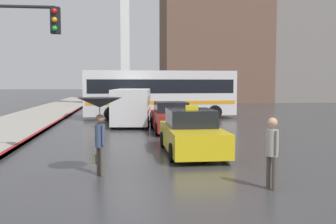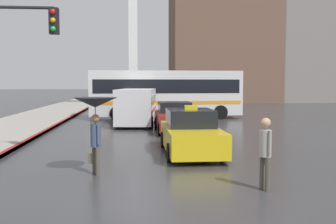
# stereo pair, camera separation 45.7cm
# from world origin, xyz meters

# --- Properties ---
(ground_plane) EXTENTS (300.00, 300.00, 0.00)m
(ground_plane) POSITION_xyz_m (0.00, 0.00, 0.00)
(ground_plane) COLOR #38383A
(taxi) EXTENTS (1.91, 4.58, 1.71)m
(taxi) POSITION_xyz_m (1.03, 5.79, 0.70)
(taxi) COLOR gold
(taxi) RESTS_ON ground_plane
(sedan_red) EXTENTS (1.91, 4.57, 1.51)m
(sedan_red) POSITION_xyz_m (1.11, 12.17, 0.70)
(sedan_red) COLOR maroon
(sedan_red) RESTS_ON ground_plane
(ambulance_van) EXTENTS (2.53, 5.59, 2.12)m
(ambulance_van) POSITION_xyz_m (-0.81, 15.44, 1.18)
(ambulance_van) COLOR silver
(ambulance_van) RESTS_ON ground_plane
(city_bus) EXTENTS (10.54, 3.09, 3.31)m
(city_bus) POSITION_xyz_m (1.22, 19.53, 1.84)
(city_bus) COLOR silver
(city_bus) RESTS_ON ground_plane
(pedestrian_with_umbrella) EXTENTS (1.18, 1.18, 2.10)m
(pedestrian_with_umbrella) POSITION_xyz_m (-1.99, 2.75, 1.76)
(pedestrian_with_umbrella) COLOR #4C473D
(pedestrian_with_umbrella) RESTS_ON ground_plane
(pedestrian_man) EXTENTS (0.34, 0.43, 1.69)m
(pedestrian_man) POSITION_xyz_m (2.06, 0.89, 0.98)
(pedestrian_man) COLOR #4C473D
(pedestrian_man) RESTS_ON ground_plane
(traffic_light) EXTENTS (2.82, 0.38, 5.09)m
(traffic_light) POSITION_xyz_m (-4.87, 4.70, 3.52)
(traffic_light) COLOR black
(traffic_light) RESTS_ON ground_plane
(building_tower_far) EXTENTS (12.02, 10.12, 26.16)m
(building_tower_far) POSITION_xyz_m (22.71, 43.93, 13.08)
(building_tower_far) COLOR gray
(building_tower_far) RESTS_ON ground_plane
(monument_cross) EXTENTS (8.16, 0.90, 18.55)m
(monument_cross) POSITION_xyz_m (-1.04, 32.77, 10.52)
(monument_cross) COLOR white
(monument_cross) RESTS_ON ground_plane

